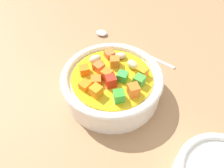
% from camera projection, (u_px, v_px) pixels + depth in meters
% --- Properties ---
extents(ground_plane, '(1.40, 1.40, 0.02)m').
position_uv_depth(ground_plane, '(112.00, 96.00, 0.41)').
color(ground_plane, '#9E754F').
extents(soup_bowl_main, '(0.19, 0.19, 0.07)m').
position_uv_depth(soup_bowl_main, '(112.00, 83.00, 0.38)').
color(soup_bowl_main, white).
rests_on(soup_bowl_main, ground_plane).
extents(spoon, '(0.10, 0.22, 0.01)m').
position_uv_depth(spoon, '(123.00, 43.00, 0.50)').
color(spoon, silver).
rests_on(spoon, ground_plane).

